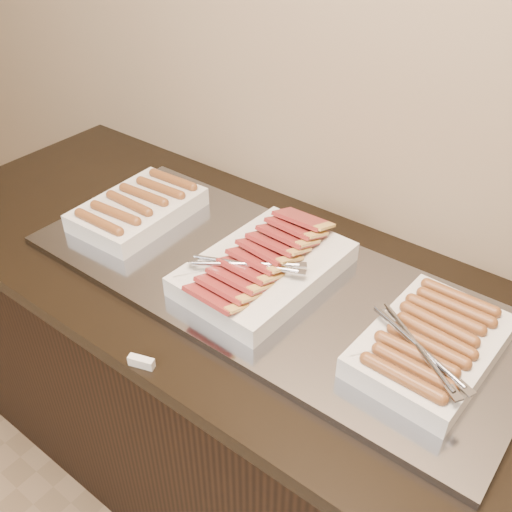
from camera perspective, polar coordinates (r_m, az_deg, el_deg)
The scene contains 6 objects.
counter at distance 1.68m, azimuth 0.54°, elevation -14.55°, with size 2.06×0.76×0.90m.
warming_tray at distance 1.35m, azimuth 1.15°, elevation -2.57°, with size 1.20×0.50×0.02m, color gray.
dish_left at distance 1.58m, azimuth -11.69°, elevation 4.71°, with size 0.23×0.34×0.07m.
dish_center at distance 1.32m, azimuth 0.78°, elevation -1.01°, with size 0.28×0.42×0.10m.
dish_right at distance 1.19m, azimuth 17.04°, elevation -8.42°, with size 0.26×0.35×0.08m.
label_holder at distance 1.18m, azimuth -11.39°, elevation -10.35°, with size 0.05×0.02×0.02m, color silver.
Camera 1 is at (0.63, 1.28, 1.76)m, focal length 40.00 mm.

